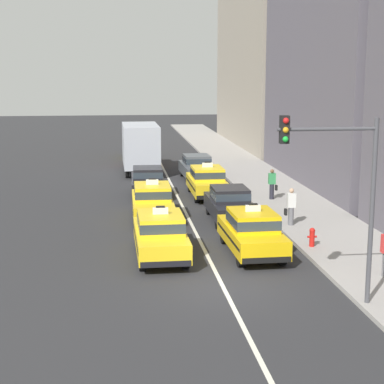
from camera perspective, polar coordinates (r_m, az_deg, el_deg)
ground_plane at (r=20.38m, az=2.81°, el=-8.52°), size 160.00×160.00×0.00m
lane_stripe_left_right at (r=39.66m, az=-2.05°, el=1.06°), size 0.14×80.00×0.01m
sidewalk_curb at (r=35.72m, az=7.63°, el=-0.01°), size 4.00×90.00×0.15m
taxi_left_nearest at (r=23.21m, az=-2.86°, el=-3.82°), size 1.85×4.57×1.96m
taxi_left_second at (r=29.09m, az=-3.60°, el=-0.82°), size 1.87×4.58×1.96m
sedan_left_third at (r=34.71m, az=-4.02°, el=1.04°), size 1.86×4.34×1.58m
box_truck_left_fourth at (r=42.93m, az=-4.71°, el=4.17°), size 2.35×6.98×3.27m
taxi_left_fifth at (r=50.31m, az=-5.14°, el=4.12°), size 1.82×4.56×1.96m
taxi_right_nearest at (r=23.71m, az=5.42°, el=-3.54°), size 1.90×4.59×1.96m
sedan_right_second at (r=28.81m, az=3.40°, el=-0.99°), size 1.78×4.31×1.58m
taxi_right_third at (r=34.28m, az=1.37°, el=0.99°), size 1.84×4.57×1.96m
sedan_right_fourth at (r=39.74m, az=0.42°, el=2.32°), size 1.87×4.34×1.58m
pedestrian_mid_block at (r=33.24m, az=7.24°, el=0.70°), size 0.47×0.24×1.58m
pedestrian_by_storefront at (r=27.75m, az=8.91°, el=-1.32°), size 0.47×0.24×1.63m
fire_hydrant at (r=24.62m, az=10.78°, el=-3.94°), size 0.36×0.22×0.73m
traffic_light_pole at (r=18.01m, az=13.25°, el=1.19°), size 2.87×0.33×5.58m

